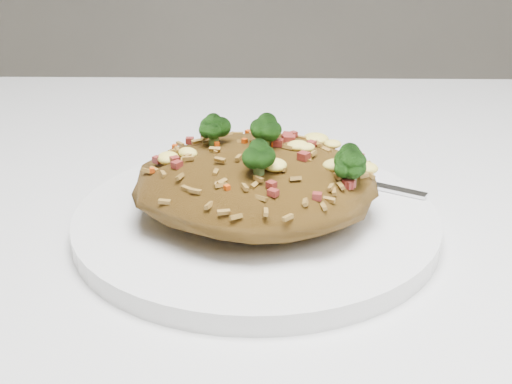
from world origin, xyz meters
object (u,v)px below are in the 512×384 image
fried_rice (257,172)px  fork (332,176)px  dining_table (256,346)px  plate (256,221)px

fried_rice → fork: bearing=46.4°
fork → fried_rice: bearing=-104.8°
dining_table → fork: 0.14m
dining_table → fried_rice: fried_rice is taller
dining_table → plate: plate is taller
plate → fried_rice: size_ratio=1.53×
plate → fried_rice: (0.00, -0.00, 0.04)m
dining_table → fork: size_ratio=8.04×
plate → fried_rice: 0.04m
plate → fork: (0.06, 0.06, 0.01)m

